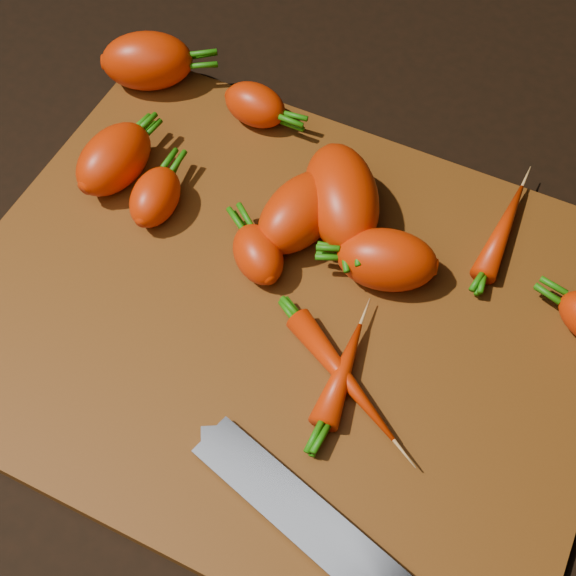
% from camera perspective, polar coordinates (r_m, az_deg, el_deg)
% --- Properties ---
extents(ground, '(2.00, 2.00, 0.01)m').
position_cam_1_polar(ground, '(0.64, -0.39, -2.37)').
color(ground, black).
extents(cutting_board, '(0.50, 0.40, 0.01)m').
position_cam_1_polar(cutting_board, '(0.63, -0.40, -1.87)').
color(cutting_board, '#67360F').
rests_on(cutting_board, ground).
extents(carrot_0, '(0.10, 0.09, 0.05)m').
position_cam_1_polar(carrot_0, '(0.77, -9.96, 15.62)').
color(carrot_0, red).
rests_on(carrot_0, cutting_board).
extents(carrot_1, '(0.07, 0.06, 0.04)m').
position_cam_1_polar(carrot_1, '(0.63, -2.14, 2.41)').
color(carrot_1, red).
rests_on(carrot_1, cutting_board).
extents(carrot_2, '(0.11, 0.12, 0.06)m').
position_cam_1_polar(carrot_2, '(0.65, 3.81, 6.47)').
color(carrot_2, red).
rests_on(carrot_2, cutting_board).
extents(carrot_3, '(0.07, 0.10, 0.05)m').
position_cam_1_polar(carrot_3, '(0.64, 0.92, 5.44)').
color(carrot_3, red).
rests_on(carrot_3, cutting_board).
extents(carrot_4, '(0.09, 0.07, 0.05)m').
position_cam_1_polar(carrot_4, '(0.62, 7.04, 2.00)').
color(carrot_4, red).
rests_on(carrot_4, cutting_board).
extents(carrot_5, '(0.06, 0.04, 0.04)m').
position_cam_1_polar(carrot_5, '(0.73, -2.36, 12.88)').
color(carrot_5, red).
rests_on(carrot_5, cutting_board).
extents(carrot_7, '(0.02, 0.10, 0.02)m').
position_cam_1_polar(carrot_7, '(0.67, 15.04, 4.03)').
color(carrot_7, red).
rests_on(carrot_7, cutting_board).
extents(carrot_8, '(0.11, 0.08, 0.02)m').
position_cam_1_polar(carrot_8, '(0.58, 3.96, -6.28)').
color(carrot_8, red).
rests_on(carrot_8, cutting_board).
extents(carrot_9, '(0.03, 0.09, 0.02)m').
position_cam_1_polar(carrot_9, '(0.58, 3.88, -6.03)').
color(carrot_9, red).
rests_on(carrot_9, cutting_board).
extents(carrot_10, '(0.06, 0.08, 0.05)m').
position_cam_1_polar(carrot_10, '(0.70, -12.28, 8.95)').
color(carrot_10, red).
rests_on(carrot_10, cutting_board).
extents(carrot_11, '(0.05, 0.06, 0.04)m').
position_cam_1_polar(carrot_11, '(0.67, -9.43, 6.40)').
color(carrot_11, red).
rests_on(carrot_11, cutting_board).
extents(knife, '(0.30, 0.11, 0.02)m').
position_cam_1_polar(knife, '(0.55, 3.28, -17.67)').
color(knife, gray).
rests_on(knife, cutting_board).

